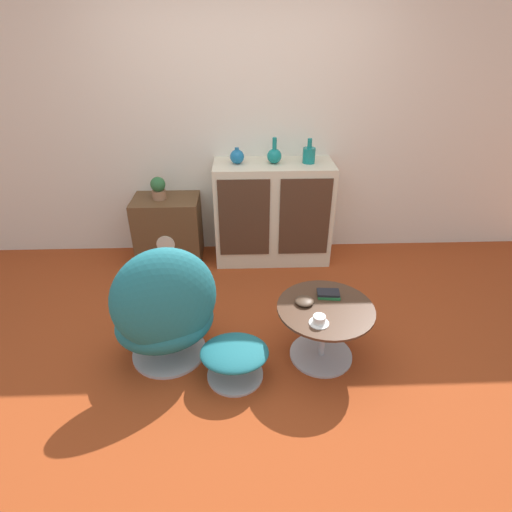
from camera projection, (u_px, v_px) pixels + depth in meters
name	position (u px, v px, depth m)	size (l,w,h in m)	color
ground_plane	(247.00, 350.00, 2.94)	(12.00, 12.00, 0.00)	#9E3D19
wall_back	(242.00, 122.00, 3.71)	(6.40, 0.06, 2.60)	silver
sideboard	(273.00, 213.00, 3.89)	(1.11, 0.48, 0.98)	beige
tv_console	(169.00, 229.00, 3.96)	(0.63, 0.45, 0.65)	brown
egg_chair	(165.00, 311.00, 2.67)	(0.86, 0.83, 0.93)	#B7B7BC
ottoman	(235.00, 356.00, 2.64)	(0.46, 0.39, 0.25)	#B7B7BC
coffee_table	(324.00, 325.00, 2.76)	(0.66, 0.66, 0.44)	#B7B7BC
vase_leftmost	(237.00, 157.00, 3.61)	(0.13, 0.13, 0.15)	#196699
vase_inner_left	(274.00, 155.00, 3.62)	(0.13, 0.13, 0.23)	#147A75
vase_inner_right	(309.00, 155.00, 3.62)	(0.11, 0.11, 0.22)	#147A75
potted_plant	(158.00, 188.00, 3.75)	(0.14, 0.14, 0.21)	#996B4C
teacup	(319.00, 320.00, 2.52)	(0.13, 0.13, 0.06)	white
book_stack	(328.00, 294.00, 2.78)	(0.17, 0.11, 0.04)	#237038
bowl	(304.00, 301.00, 2.71)	(0.13, 0.13, 0.04)	#4C3828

